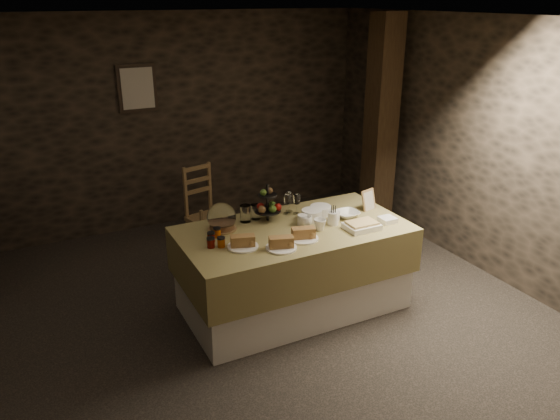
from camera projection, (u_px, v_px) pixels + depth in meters
name	position (u px, v px, depth m)	size (l,w,h in m)	color
ground_plane	(234.00, 318.00, 5.00)	(5.50, 5.00, 0.01)	black
room_shell	(229.00, 154.00, 4.43)	(5.52, 5.02, 2.60)	black
buffet_table	(293.00, 263.00, 5.02)	(2.06, 1.09, 0.81)	white
chair	(204.00, 205.00, 6.64)	(0.48, 0.47, 0.67)	olive
timber_column	(381.00, 126.00, 6.53)	(0.30, 0.30, 2.60)	black
framed_picture	(137.00, 88.00, 6.34)	(0.45, 0.04, 0.55)	#2E2319
plate_stack_a	(312.00, 215.00, 5.05)	(0.19, 0.19, 0.10)	white
plate_stack_b	(321.00, 210.00, 5.18)	(0.20, 0.20, 0.09)	white
cutlery_holder	(333.00, 218.00, 4.95)	(0.10, 0.10, 0.12)	white
cup_a	(306.00, 221.00, 4.93)	(0.12, 0.12, 0.09)	white
cup_b	(320.00, 225.00, 4.84)	(0.11, 0.11, 0.10)	white
mug_c	(302.00, 220.00, 4.95)	(0.09, 0.09, 0.10)	white
mug_d	(335.00, 216.00, 5.05)	(0.08, 0.08, 0.09)	white
bowl	(347.00, 214.00, 5.13)	(0.22, 0.22, 0.05)	white
cake_dome	(222.00, 219.00, 4.83)	(0.26, 0.26, 0.26)	olive
fruit_stand	(268.00, 206.00, 5.01)	(0.25, 0.25, 0.35)	black
bread_platter_left	(243.00, 243.00, 4.51)	(0.26, 0.26, 0.11)	white
bread_platter_center	(281.00, 244.00, 4.48)	(0.26, 0.26, 0.11)	white
bread_platter_right	(303.00, 235.00, 4.66)	(0.26, 0.26, 0.11)	white
jam_jars	(215.00, 239.00, 4.58)	(0.18, 0.26, 0.07)	#5D0C06
tart_dish	(362.00, 226.00, 4.86)	(0.30, 0.22, 0.07)	white
square_dish	(387.00, 220.00, 5.02)	(0.14, 0.14, 0.04)	white
menu_frame	(369.00, 201.00, 5.29)	(0.17, 0.02, 0.22)	olive
storage_jar_a	(245.00, 213.00, 5.00)	(0.10, 0.10, 0.16)	white
storage_jar_b	(255.00, 212.00, 5.07)	(0.09, 0.09, 0.14)	white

